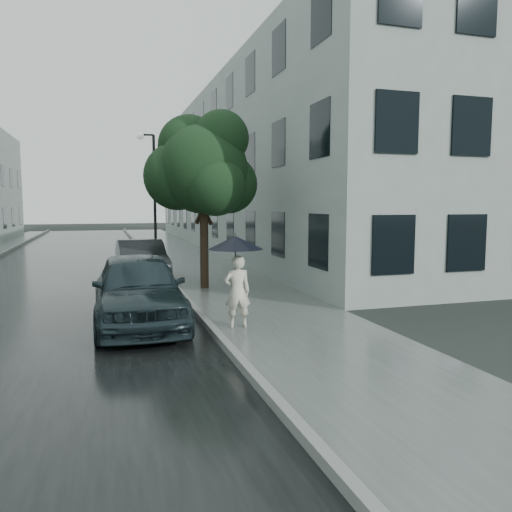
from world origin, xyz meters
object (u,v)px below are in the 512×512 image
object	(u,v)px
lamp_post	(151,190)
car_near	(138,289)
street_tree	(203,168)
pedestrian	(237,291)
car_far	(141,261)

from	to	relation	value
lamp_post	car_near	distance (m)	11.38
lamp_post	car_near	xyz separation A→B (m)	(-1.36, -11.03, -2.41)
lamp_post	street_tree	bearing A→B (deg)	-73.61
lamp_post	pedestrian	bearing A→B (deg)	-78.69
pedestrian	lamp_post	bearing A→B (deg)	-84.70
car_near	car_far	size ratio (longest dim) A/B	1.09
car_near	street_tree	bearing A→B (deg)	62.61
street_tree	pedestrian	bearing A→B (deg)	-93.43
street_tree	lamp_post	size ratio (longest dim) A/B	0.97
pedestrian	car_far	xyz separation A→B (m)	(-1.47, 7.09, -0.07)
street_tree	car_near	size ratio (longest dim) A/B	1.18
pedestrian	street_tree	xyz separation A→B (m)	(0.31, 5.24, 2.93)
street_tree	lamp_post	xyz separation A→B (m)	(-0.95, 6.63, -0.50)
lamp_post	car_far	xyz separation A→B (m)	(-0.83, -4.79, -2.51)
street_tree	car_far	world-z (taller)	street_tree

